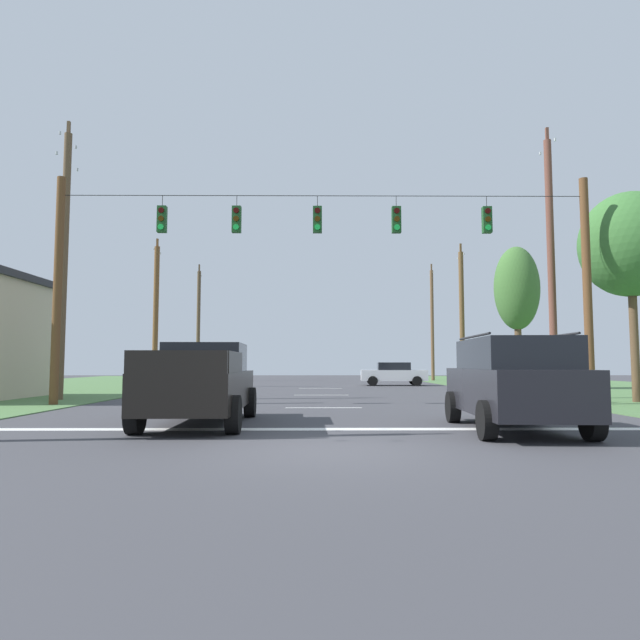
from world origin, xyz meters
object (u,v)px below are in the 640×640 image
at_px(distant_car_crossing_white, 394,374).
at_px(utility_pole_far_right, 462,316).
at_px(overhead_signal_span, 323,274).
at_px(utility_pole_distant_left, 198,324).
at_px(pickup_truck, 202,384).
at_px(utility_pole_near_left, 432,323).
at_px(tree_roadside_far_right, 630,245).
at_px(utility_pole_far_left, 64,258).
at_px(utility_pole_distant_right, 156,314).
at_px(tree_roadside_right, 517,289).
at_px(suv_black, 513,381).
at_px(utility_pole_mid_right, 551,264).

bearing_deg(distant_car_crossing_white, utility_pole_far_right, -14.18).
relative_size(overhead_signal_span, utility_pole_distant_left, 1.91).
bearing_deg(overhead_signal_span, distant_car_crossing_white, 74.28).
xyz_separation_m(pickup_truck, utility_pole_near_left, (12.70, 34.06, 3.92)).
distance_m(overhead_signal_span, tree_roadside_far_right, 11.77).
bearing_deg(utility_pole_far_left, pickup_truck, -49.86).
distance_m(utility_pole_distant_right, tree_roadside_far_right, 25.98).
bearing_deg(utility_pole_distant_left, utility_pole_far_right, -31.28).
xyz_separation_m(utility_pole_far_right, utility_pole_far_left, (-19.59, -13.69, 1.20)).
height_order(pickup_truck, tree_roadside_right, tree_roadside_right).
bearing_deg(utility_pole_near_left, utility_pole_distant_left, 179.25).
bearing_deg(overhead_signal_span, tree_roadside_far_right, 5.43).
distance_m(suv_black, utility_pole_distant_right, 26.91).
distance_m(pickup_truck, tree_roadside_right, 23.51).
bearing_deg(utility_pole_mid_right, utility_pole_far_left, -178.19).
relative_size(pickup_truck, utility_pole_mid_right, 0.48).
height_order(utility_pole_distant_right, tree_roadside_far_right, utility_pole_distant_right).
bearing_deg(utility_pole_far_left, utility_pole_mid_right, 1.81).
relative_size(distant_car_crossing_white, tree_roadside_far_right, 0.55).
xyz_separation_m(pickup_truck, utility_pole_mid_right, (12.53, 9.39, 4.61)).
bearing_deg(tree_roadside_right, utility_pole_far_left, -156.62).
distance_m(utility_pole_far_left, utility_pole_distant_right, 12.50).
xyz_separation_m(utility_pole_near_left, utility_pole_far_left, (-20.09, -25.30, 0.80)).
bearing_deg(utility_pole_near_left, utility_pole_far_left, -128.46).
xyz_separation_m(utility_pole_far_right, tree_roadside_far_right, (2.42, -15.23, 1.43)).
height_order(utility_pole_distant_right, utility_pole_distant_left, utility_pole_distant_left).
bearing_deg(utility_pole_distant_right, distant_car_crossing_white, 8.80).
distance_m(utility_pole_far_left, utility_pole_distant_left, 25.58).
bearing_deg(utility_pole_near_left, utility_pole_distant_right, -147.18).
xyz_separation_m(overhead_signal_span, utility_pole_mid_right, (9.55, 3.27, 0.97)).
bearing_deg(utility_pole_far_left, utility_pole_near_left, 51.54).
height_order(pickup_truck, utility_pole_far_right, utility_pole_far_right).
distance_m(utility_pole_mid_right, utility_pole_distant_right, 23.05).
height_order(utility_pole_near_left, utility_pole_distant_right, utility_pole_near_left).
bearing_deg(overhead_signal_span, utility_pole_mid_right, 18.92).
xyz_separation_m(utility_pole_distant_right, tree_roadside_far_right, (21.85, -13.98, 1.41)).
relative_size(utility_pole_mid_right, utility_pole_far_right, 1.23).
xyz_separation_m(suv_black, utility_pole_near_left, (5.69, 35.42, 3.82)).
bearing_deg(utility_pole_far_left, utility_pole_distant_left, 89.87).
bearing_deg(distant_car_crossing_white, utility_pole_distant_left, 144.70).
bearing_deg(utility_pole_distant_right, utility_pole_near_left, 32.82).
distance_m(suv_black, utility_pole_mid_right, 12.90).
relative_size(utility_pole_far_right, utility_pole_near_left, 0.93).
relative_size(suv_black, tree_roadside_far_right, 0.62).
bearing_deg(overhead_signal_span, utility_pole_near_left, 70.82).
bearing_deg(utility_pole_far_right, utility_pole_distant_left, 148.72).
bearing_deg(utility_pole_near_left, pickup_truck, -110.45).
bearing_deg(suv_black, utility_pole_near_left, 80.88).
xyz_separation_m(utility_pole_mid_right, utility_pole_distant_left, (-19.86, 24.93, -0.74)).
relative_size(suv_black, utility_pole_far_right, 0.53).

